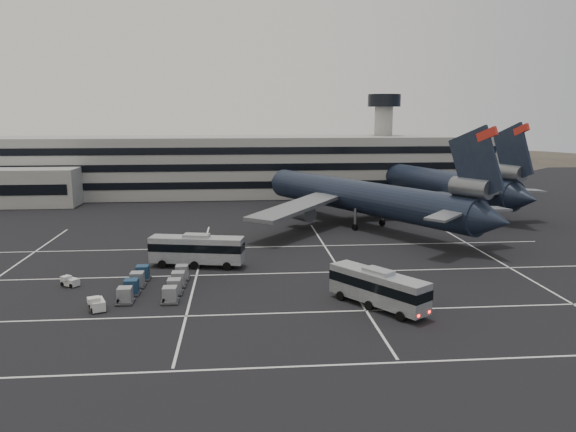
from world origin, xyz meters
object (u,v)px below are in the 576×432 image
(bus_near, at_px, (378,287))
(bus_far, at_px, (197,249))
(uld_cluster, at_px, (155,283))
(tug_a, at_px, (97,304))
(trijet_main, at_px, (364,197))

(bus_near, height_order, bus_far, bus_far)
(bus_far, height_order, uld_cluster, bus_far)
(uld_cluster, bearing_deg, tug_a, -129.37)
(trijet_main, xyz_separation_m, bus_near, (-7.48, -40.72, -3.02))
(bus_near, relative_size, bus_far, 0.88)
(bus_far, relative_size, uld_cluster, 1.15)
(trijet_main, xyz_separation_m, bus_far, (-27.05, -23.35, -2.90))
(bus_far, relative_size, tug_a, 4.63)
(bus_near, xyz_separation_m, uld_cluster, (-23.53, 7.66, -1.38))
(trijet_main, relative_size, tug_a, 19.43)
(bus_near, bearing_deg, bus_far, 103.08)
(uld_cluster, bearing_deg, bus_near, -18.03)
(bus_near, distance_m, uld_cluster, 24.78)
(trijet_main, distance_m, tug_a, 53.27)
(bus_far, bearing_deg, bus_near, -120.03)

